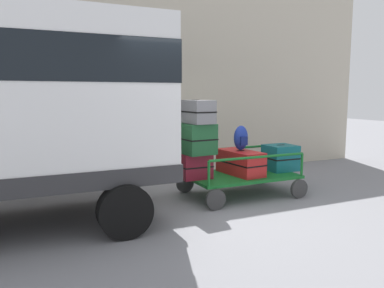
{
  "coord_description": "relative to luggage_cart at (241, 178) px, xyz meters",
  "views": [
    {
      "loc": [
        -2.43,
        -5.5,
        1.82
      ],
      "look_at": [
        0.2,
        0.22,
        0.98
      ],
      "focal_mm": 35.62,
      "sensor_mm": 36.0,
      "label": 1
    }
  ],
  "objects": [
    {
      "name": "backpack",
      "position": [
        0.02,
        0.04,
        0.71
      ],
      "size": [
        0.27,
        0.22,
        0.44
      ],
      "color": "navy",
      "rests_on": "suitcase_midleft_bottom"
    },
    {
      "name": "suitcase_left_middle",
      "position": [
        -0.88,
        0.03,
        0.75
      ],
      "size": [
        0.55,
        0.68,
        0.51
      ],
      "color": "#194C28",
      "rests_on": "suitcase_left_bottom"
    },
    {
      "name": "cart_railing",
      "position": [
        0.0,
        0.0,
        0.4
      ],
      "size": [
        1.89,
        1.12,
        0.42
      ],
      "color": "#146023",
      "rests_on": "luggage_cart"
    },
    {
      "name": "ground_plane",
      "position": [
        -1.17,
        -0.22,
        -0.32
      ],
      "size": [
        40.0,
        40.0,
        0.0
      ],
      "primitive_type": "plane",
      "color": "gray"
    },
    {
      "name": "suitcase_left_top",
      "position": [
        -0.88,
        0.04,
        1.2
      ],
      "size": [
        0.42,
        0.8,
        0.39
      ],
      "color": "slate",
      "rests_on": "suitcase_left_middle"
    },
    {
      "name": "suitcase_left_bottom",
      "position": [
        -0.88,
        -0.02,
        0.28
      ],
      "size": [
        0.52,
        0.27,
        0.43
      ],
      "color": "maroon",
      "rests_on": "luggage_cart"
    },
    {
      "name": "suitcase_midleft_bottom",
      "position": [
        0.0,
        0.02,
        0.27
      ],
      "size": [
        0.53,
        0.98,
        0.43
      ],
      "color": "#B21E1E",
      "rests_on": "luggage_cart"
    },
    {
      "name": "luggage_cart",
      "position": [
        0.0,
        0.0,
        0.0
      ],
      "size": [
        1.99,
        1.26,
        0.38
      ],
      "color": "#146023",
      "rests_on": "ground"
    },
    {
      "name": "building_wall",
      "position": [
        -1.17,
        2.31,
        2.18
      ],
      "size": [
        12.0,
        0.38,
        5.0
      ],
      "color": "#BCB29E",
      "rests_on": "ground"
    },
    {
      "name": "suitcase_center_bottom",
      "position": [
        0.88,
        0.01,
        0.3
      ],
      "size": [
        0.56,
        0.54,
        0.48
      ],
      "color": "#0F5960",
      "rests_on": "luggage_cart"
    }
  ]
}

